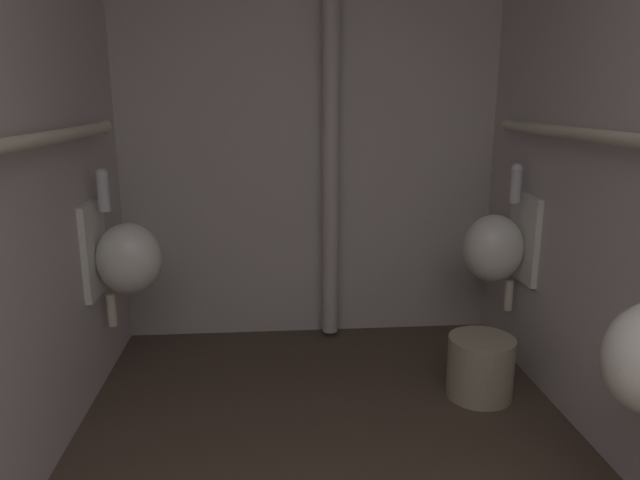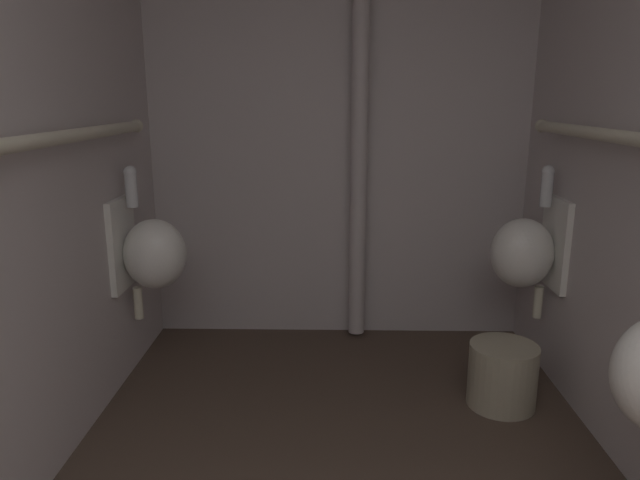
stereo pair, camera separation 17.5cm
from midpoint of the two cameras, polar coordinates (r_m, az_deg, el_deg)
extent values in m
cube|color=beige|center=(3.31, 3.39, 11.95)|extent=(2.23, 0.06, 2.52)
ellipsoid|color=silver|center=(2.89, -14.17, -1.34)|extent=(0.30, 0.26, 0.34)
cube|color=silver|center=(2.92, -17.17, -0.36)|extent=(0.03, 0.30, 0.44)
cylinder|color=silver|center=(2.85, -16.29, 4.71)|extent=(0.06, 0.06, 0.16)
sphere|color=silver|center=(2.84, -16.41, 6.40)|extent=(0.06, 0.06, 0.06)
cylinder|color=beige|center=(2.99, -15.75, -5.94)|extent=(0.04, 0.04, 0.16)
ellipsoid|color=silver|center=(3.01, 20.72, -1.21)|extent=(0.30, 0.26, 0.34)
cube|color=silver|center=(3.05, 23.54, -0.29)|extent=(0.03, 0.30, 0.44)
cylinder|color=silver|center=(2.98, 22.87, 4.56)|extent=(0.06, 0.06, 0.16)
sphere|color=silver|center=(2.97, 23.02, 6.17)|extent=(0.06, 0.06, 0.06)
cylinder|color=beige|center=(3.12, 22.07, -5.65)|extent=(0.04, 0.04, 0.16)
sphere|color=beige|center=(3.02, -15.90, 10.68)|extent=(0.06, 0.06, 0.06)
sphere|color=beige|center=(3.15, 22.38, 10.29)|extent=(0.06, 0.06, 0.06)
cylinder|color=beige|center=(3.21, 5.49, 11.85)|extent=(0.09, 0.09, 2.47)
cylinder|color=#9E937A|center=(2.85, 19.14, -12.39)|extent=(0.31, 0.31, 0.29)
camera|label=1|loc=(0.09, -88.83, 0.29)|focal=32.73mm
camera|label=2|loc=(0.09, 91.17, -0.29)|focal=32.73mm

